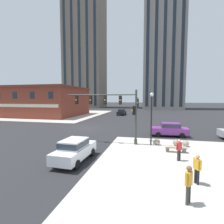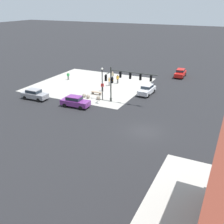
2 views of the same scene
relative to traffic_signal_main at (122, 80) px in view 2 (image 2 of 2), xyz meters
The scene contains 17 objects.
ground_plane 10.77m from the traffic_signal_main, 130.20° to the left, with size 320.00×320.00×0.00m, color #262628.
sidewalk_corner_slab 12.29m from the traffic_signal_main, 35.62° to the right, with size 20.00×19.00×0.02m, color #B7B2A8.
traffic_signal_main is the anchor object (origin of this frame).
bollard_sphere_curb_a 5.39m from the traffic_signal_main, ahead, with size 0.62×0.62×0.62m, color gray.
bollard_sphere_curb_b 6.91m from the traffic_signal_main, ahead, with size 0.62×0.62×0.62m, color gray.
bollard_sphere_curb_c 7.67m from the traffic_signal_main, ahead, with size 0.62×0.62×0.62m, color gray.
bench_near_signal 6.92m from the traffic_signal_main, 19.37° to the right, with size 1.81×0.53×0.49m.
pedestrian_near_bench 7.48m from the traffic_signal_main, 36.21° to the right, with size 0.46×0.37×1.64m.
pedestrian_at_curb 13.63m from the traffic_signal_main, 58.01° to the right, with size 0.52×0.30×1.78m.
pedestrian_walking_east 11.24m from the traffic_signal_main, 61.89° to the right, with size 0.36×0.46×1.76m.
pedestrian_with_bag 17.34m from the traffic_signal_main, 26.63° to the right, with size 0.36×0.47×1.55m.
pedestrian_by_lamp 10.06m from the traffic_signal_main, 51.75° to the right, with size 0.35×0.48×1.67m.
street_lamp_corner_near 3.54m from the traffic_signal_main, ahead, with size 0.36×0.36×5.27m.
car_main_northbound_far 14.55m from the traffic_signal_main, 18.21° to the left, with size 4.44×1.97×1.68m.
car_main_southbound_near 6.90m from the traffic_signal_main, 109.45° to the right, with size 2.03×4.47×1.68m.
car_main_southbound_far 7.81m from the traffic_signal_main, 37.76° to the left, with size 4.48×2.05×1.68m.
car_cross_eastbound 20.53m from the traffic_signal_main, 103.40° to the right, with size 1.98×4.44×1.68m.
Camera 2 is at (-9.22, 28.21, 14.83)m, focal length 42.82 mm.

